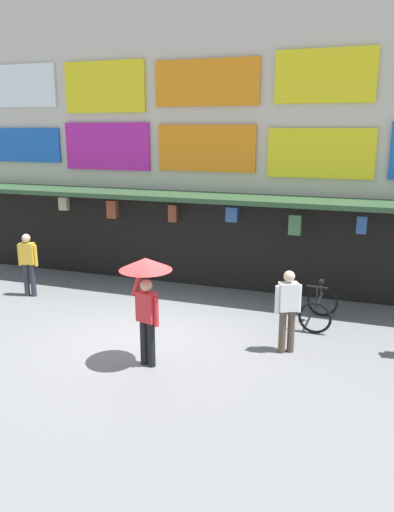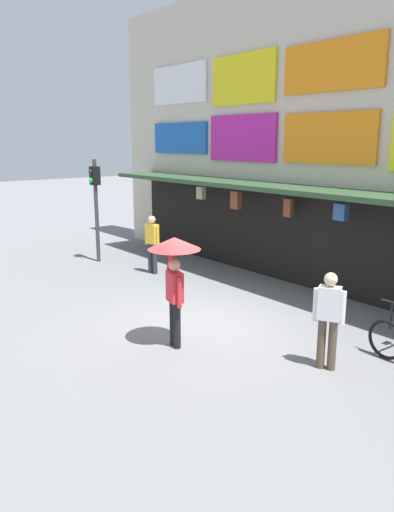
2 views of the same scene
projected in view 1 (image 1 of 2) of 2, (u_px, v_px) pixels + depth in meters
ground_plane at (146, 340)px, 10.44m from camera, size 80.00×80.00×0.00m
shopfront at (213, 142)px, 13.63m from camera, size 18.00×2.60×8.00m
bicycle_parked at (319, 308)px, 11.19m from camera, size 0.77×1.19×1.05m
pedestrian_in_yellow at (288, 307)px, 9.67m from camera, size 0.48×0.36×1.68m
pedestrian_in_purple at (28, 261)px, 12.98m from camera, size 0.52×0.29×1.68m
pedestrian_with_umbrella at (146, 281)px, 8.95m from camera, size 0.96×0.96×2.08m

